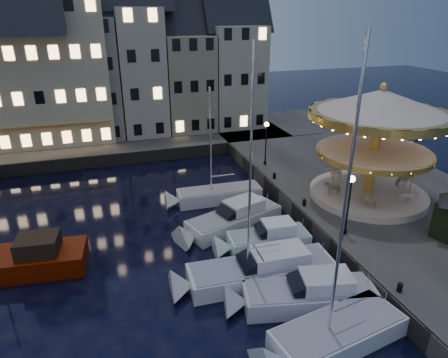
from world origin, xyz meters
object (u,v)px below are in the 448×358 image
object	(u,v)px
motorboat_b	(302,296)
streetlamp_c	(266,137)
carousel	(378,124)
motorboat_e	(230,220)
streetlamp_b	(350,197)
red_fishing_boat	(18,262)
bollard_c	(304,202)
motorboat_f	(213,196)
bollard_d	(274,175)
motorboat_d	(262,241)
motorboat_c	(255,271)
bollard_a	(400,287)
streetlamp_d	(415,147)
motorboat_a	(329,338)
bollard_b	(341,235)

from	to	relation	value
motorboat_b	streetlamp_c	bearing A→B (deg)	73.38
carousel	motorboat_e	bearing A→B (deg)	176.05
motorboat_b	streetlamp_b	bearing A→B (deg)	37.75
streetlamp_b	red_fishing_boat	xyz separation A→B (m)	(-20.46, 4.01, -3.30)
bollard_c	motorboat_f	world-z (taller)	motorboat_f
streetlamp_b	bollard_d	xyz separation A→B (m)	(-0.60, 10.00, -2.41)
streetlamp_b	motorboat_d	distance (m)	6.40
streetlamp_b	motorboat_b	xyz separation A→B (m)	(-5.24, -4.06, -3.37)
streetlamp_b	motorboat_b	bearing A→B (deg)	-142.25
motorboat_c	red_fishing_boat	size ratio (longest dim) A/B	1.52
motorboat_b	motorboat_c	xyz separation A→B (m)	(-1.63, 2.77, 0.04)
bollard_a	streetlamp_d	bearing A→B (deg)	47.53
motorboat_f	carousel	size ratio (longest dim) A/B	1.05
motorboat_a	red_fishing_boat	distance (m)	18.73
streetlamp_c	bollard_b	distance (m)	14.22
bollard_d	motorboat_c	size ratio (longest dim) A/B	0.04
bollard_c	motorboat_c	bearing A→B (deg)	-137.29
motorboat_b	motorboat_c	distance (m)	3.21
streetlamp_d	motorboat_c	bearing A→B (deg)	-155.48
motorboat_c	red_fishing_boat	distance (m)	14.59
bollard_c	motorboat_b	distance (m)	9.78
streetlamp_b	streetlamp_c	distance (m)	13.50
bollard_d	motorboat_d	distance (m)	9.39
motorboat_a	motorboat_b	xyz separation A→B (m)	(0.14, 3.02, 0.10)
motorboat_d	motorboat_f	size ratio (longest dim) A/B	0.61
bollard_d	red_fishing_boat	xyz separation A→B (m)	(-19.86, -5.99, -0.89)
bollard_c	motorboat_d	xyz separation A→B (m)	(-4.51, -2.68, -0.97)
streetlamp_d	bollard_b	xyz separation A→B (m)	(-11.90, -7.50, -2.41)
streetlamp_b	bollard_d	bearing A→B (deg)	93.43
motorboat_a	motorboat_c	distance (m)	5.98
streetlamp_c	motorboat_b	distance (m)	18.63
streetlamp_d	red_fishing_boat	size ratio (longest dim) A/B	0.48
motorboat_b	motorboat_f	bearing A→B (deg)	94.40
motorboat_d	carousel	distance (m)	12.24
bollard_a	streetlamp_b	bearing A→B (deg)	84.29
streetlamp_d	bollard_d	xyz separation A→B (m)	(-11.90, 3.00, -2.41)
streetlamp_d	motorboat_c	size ratio (longest dim) A/B	0.32
streetlamp_b	motorboat_c	world-z (taller)	motorboat_c
motorboat_d	streetlamp_d	bearing A→B (deg)	17.51
streetlamp_d	motorboat_f	size ratio (longest dim) A/B	0.39
bollard_d	motorboat_e	world-z (taller)	motorboat_e
motorboat_a	carousel	xyz separation A→B (m)	(10.27, 11.43, 6.68)
streetlamp_b	bollard_c	xyz separation A→B (m)	(-0.60, 4.50, -2.41)
bollard_a	motorboat_b	xyz separation A→B (m)	(-4.64, 1.94, -0.96)
bollard_a	motorboat_e	bearing A→B (deg)	117.30
motorboat_a	streetlamp_c	bearing A→B (deg)	75.35
bollard_d	carousel	size ratio (longest dim) A/B	0.06
streetlamp_c	bollard_d	xyz separation A→B (m)	(-0.60, -3.50, -2.41)
bollard_a	motorboat_c	world-z (taller)	motorboat_c
streetlamp_c	carousel	world-z (taller)	carousel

